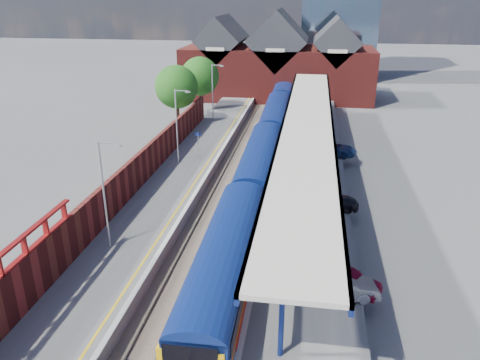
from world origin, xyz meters
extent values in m
plane|color=#5B5B5E|center=(0.00, 30.00, 0.00)|extent=(240.00, 240.00, 0.00)
cube|color=#473D33|center=(0.00, 20.00, 0.03)|extent=(6.00, 76.00, 0.06)
cube|color=slate|center=(-2.22, 20.00, 0.12)|extent=(0.07, 76.00, 0.14)
cube|color=slate|center=(-0.78, 20.00, 0.12)|extent=(0.07, 76.00, 0.14)
cube|color=slate|center=(0.78, 20.00, 0.12)|extent=(0.07, 76.00, 0.14)
cube|color=slate|center=(2.22, 20.00, 0.12)|extent=(0.07, 76.00, 0.14)
cube|color=#565659|center=(-5.50, 20.00, 0.50)|extent=(5.00, 76.00, 1.00)
cube|color=#565659|center=(6.00, 20.00, 0.50)|extent=(6.00, 76.00, 1.00)
cube|color=silver|center=(-3.15, 20.00, 1.02)|extent=(0.30, 76.00, 0.05)
cube|color=silver|center=(3.15, 20.00, 1.02)|extent=(0.30, 76.00, 0.05)
cube|color=yellow|center=(-3.75, 20.00, 1.01)|extent=(0.14, 76.00, 0.01)
cube|color=navy|center=(1.50, 3.72, 1.90)|extent=(3.06, 16.04, 2.50)
cube|color=navy|center=(1.50, 3.72, 3.15)|extent=(3.06, 16.04, 0.60)
cube|color=navy|center=(1.50, 20.32, 1.90)|extent=(3.06, 16.04, 2.50)
cube|color=navy|center=(1.50, 20.32, 3.15)|extent=(3.06, 16.04, 0.60)
cube|color=navy|center=(1.50, 36.92, 1.90)|extent=(3.06, 16.04, 2.50)
cube|color=navy|center=(1.50, 36.92, 3.15)|extent=(3.06, 16.04, 0.60)
cube|color=navy|center=(1.50, 53.52, 1.90)|extent=(3.06, 16.04, 2.50)
cube|color=navy|center=(1.50, 53.52, 3.15)|extent=(3.06, 16.04, 0.60)
cube|color=black|center=(0.08, 28.62, 2.35)|extent=(0.04, 60.54, 0.70)
cube|color=orange|center=(0.07, 28.62, 1.55)|extent=(0.03, 55.27, 0.30)
cube|color=red|center=(0.06, 28.62, 1.30)|extent=(0.03, 55.27, 0.30)
cube|color=black|center=(1.50, -4.30, 2.55)|extent=(2.30, 0.20, 0.90)
cube|color=black|center=(1.50, -1.88, 0.30)|extent=(2.00, 2.40, 0.60)
cube|color=black|center=(1.50, 59.12, 0.30)|extent=(2.00, 2.40, 0.60)
cylinder|color=navy|center=(5.00, -2.00, 3.10)|extent=(0.24, 0.24, 4.20)
cylinder|color=navy|center=(5.00, 3.00, 3.10)|extent=(0.24, 0.24, 4.20)
cylinder|color=navy|center=(5.00, 8.00, 3.10)|extent=(0.24, 0.24, 4.20)
cylinder|color=navy|center=(5.00, 13.00, 3.10)|extent=(0.24, 0.24, 4.20)
cylinder|color=navy|center=(5.00, 18.00, 3.10)|extent=(0.24, 0.24, 4.20)
cylinder|color=navy|center=(5.00, 23.00, 3.10)|extent=(0.24, 0.24, 4.20)
cylinder|color=navy|center=(5.00, 28.00, 3.10)|extent=(0.24, 0.24, 4.20)
cylinder|color=navy|center=(5.00, 33.00, 3.10)|extent=(0.24, 0.24, 4.20)
cylinder|color=navy|center=(5.00, 38.00, 3.10)|extent=(0.24, 0.24, 4.20)
cylinder|color=navy|center=(5.00, 43.00, 3.10)|extent=(0.24, 0.24, 4.20)
cube|color=beige|center=(5.50, 22.00, 5.35)|extent=(4.50, 52.00, 0.25)
cube|color=navy|center=(3.35, 22.00, 5.20)|extent=(0.20, 52.00, 0.55)
cube|color=navy|center=(7.65, 22.00, 5.20)|extent=(0.20, 52.00, 0.55)
cylinder|color=#A5A8AA|center=(-6.50, 6.00, 4.50)|extent=(0.12, 0.12, 7.00)
cube|color=#A5A8AA|center=(-5.90, 6.00, 7.90)|extent=(1.20, 0.08, 0.08)
cube|color=#A5A8AA|center=(-5.30, 6.00, 7.80)|extent=(0.45, 0.18, 0.12)
cylinder|color=#A5A8AA|center=(-6.50, 22.00, 4.50)|extent=(0.12, 0.12, 7.00)
cube|color=#A5A8AA|center=(-5.90, 22.00, 7.90)|extent=(1.20, 0.08, 0.08)
cube|color=#A5A8AA|center=(-5.30, 22.00, 7.80)|extent=(0.45, 0.18, 0.12)
cylinder|color=#A5A8AA|center=(-6.50, 38.00, 4.50)|extent=(0.12, 0.12, 7.00)
cube|color=#A5A8AA|center=(-5.90, 38.00, 7.90)|extent=(1.20, 0.08, 0.08)
cube|color=#A5A8AA|center=(-5.30, 38.00, 7.80)|extent=(0.45, 0.18, 0.12)
cylinder|color=#A5A8AA|center=(-5.00, 24.00, 2.25)|extent=(0.08, 0.08, 2.50)
cube|color=#0C194C|center=(-5.00, 24.00, 3.30)|extent=(0.55, 0.06, 0.35)
cube|color=maroon|center=(-8.10, 14.00, 2.40)|extent=(0.35, 50.00, 2.80)
cube|color=maroon|center=(-8.10, 0.00, 4.30)|extent=(0.30, 0.12, 1.00)
cube|color=maroon|center=(-8.10, 2.00, 4.30)|extent=(0.30, 0.12, 1.00)
cube|color=maroon|center=(-8.10, 4.00, 4.30)|extent=(0.30, 0.12, 1.00)
cube|color=maroon|center=(0.00, 58.00, 4.00)|extent=(30.00, 12.00, 8.00)
cube|color=#232328|center=(-9.00, 58.00, 9.20)|extent=(7.13, 12.00, 7.13)
cube|color=#232328|center=(0.00, 58.00, 9.20)|extent=(9.16, 12.00, 9.16)
cube|color=#232328|center=(9.00, 58.00, 9.20)|extent=(7.13, 12.00, 7.13)
cube|color=beige|center=(-9.00, 51.95, 8.20)|extent=(2.80, 0.15, 0.50)
cube|color=beige|center=(0.00, 51.95, 8.20)|extent=(2.80, 0.15, 0.50)
cube|color=beige|center=(9.00, 51.95, 8.20)|extent=(2.80, 0.15, 0.50)
cylinder|color=#382314|center=(-10.50, 36.00, 2.00)|extent=(0.44, 0.44, 4.00)
sphere|color=#154A13|center=(-10.50, 36.00, 5.50)|extent=(5.20, 5.20, 5.20)
sphere|color=#154A13|center=(-9.70, 35.50, 4.80)|extent=(3.20, 3.20, 3.20)
cylinder|color=#382314|center=(-9.50, 44.00, 2.00)|extent=(0.44, 0.44, 4.00)
sphere|color=#154A13|center=(-9.50, 44.00, 5.50)|extent=(5.20, 5.20, 5.20)
sphere|color=#154A13|center=(-8.70, 43.50, 4.80)|extent=(3.20, 3.20, 3.20)
imported|color=maroon|center=(8.17, 3.61, 1.66)|extent=(4.17, 3.02, 1.32)
imported|color=#9A999D|center=(7.78, 2.72, 1.67)|extent=(4.29, 2.16, 1.35)
imported|color=black|center=(7.36, 13.89, 1.67)|extent=(4.69, 2.11, 1.33)
imported|color=navy|center=(8.03, 26.60, 1.66)|extent=(5.17, 3.27, 1.33)
camera|label=1|loc=(5.76, -18.60, 16.11)|focal=35.00mm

